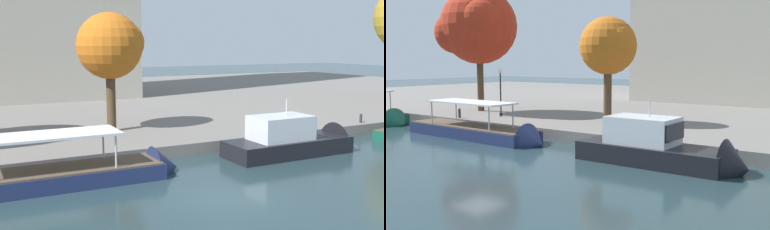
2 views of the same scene
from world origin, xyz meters
TOP-DOWN VIEW (x-y plane):
  - ground_plane at (0.00, 0.00)m, footprint 220.00×220.00m
  - dock_promenade at (0.00, 35.30)m, footprint 120.00×55.00m
  - tour_boat_1 at (-5.68, 5.33)m, footprint 12.82×3.03m
  - motor_yacht_2 at (8.63, 5.25)m, footprint 9.27×2.99m
  - mooring_bollard_1 at (-11.77, 8.36)m, footprint 0.24×0.24m
  - lamp_post at (-9.76, 11.27)m, footprint 0.42×0.42m
  - tree_0 at (-14.66, 13.00)m, footprint 7.27×7.27m
  - tree_2 at (-0.32, 14.21)m, footprint 4.67×4.61m

SIDE VIEW (x-z plane):
  - ground_plane at x=0.00m, z-range 0.00..0.00m
  - tour_boat_1 at x=-5.68m, z-range -1.48..2.20m
  - dock_promenade at x=0.00m, z-range 0.00..0.78m
  - motor_yacht_2 at x=8.63m, z-range -1.58..3.04m
  - mooring_bollard_1 at x=-11.77m, z-range 0.80..1.62m
  - lamp_post at x=-9.76m, z-range 1.35..5.49m
  - tree_2 at x=-0.32m, z-range 2.61..10.93m
  - tree_0 at x=-14.66m, z-range 2.98..14.76m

